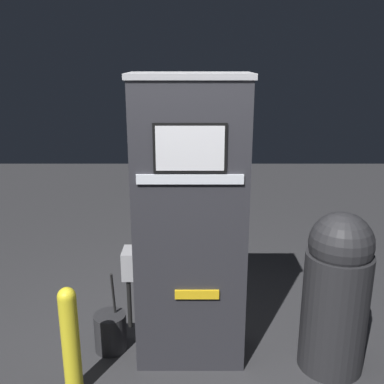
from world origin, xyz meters
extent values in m
plane|color=#2D2D30|center=(0.00, 0.00, 0.00)|extent=(14.00, 14.00, 0.00)
cube|color=#28282D|center=(0.00, 0.22, 0.60)|extent=(0.82, 0.44, 1.20)
cube|color=#28282D|center=(0.00, 0.22, 1.68)|extent=(0.82, 0.44, 0.96)
cube|color=#99999E|center=(0.00, 0.22, 2.18)|extent=(0.85, 0.47, 0.04)
cube|color=black|center=(0.00, -0.01, 1.73)|extent=(0.49, 0.01, 0.33)
cube|color=silver|center=(0.00, -0.01, 1.73)|extent=(0.45, 0.01, 0.30)
cube|color=silver|center=(0.00, -0.01, 1.52)|extent=(0.72, 0.02, 0.07)
cube|color=gold|center=(0.05, -0.01, 0.66)|extent=(0.32, 0.02, 0.07)
cube|color=#99999E|center=(-0.45, 0.13, 0.84)|extent=(0.09, 0.20, 0.21)
cylinder|color=black|center=(-0.45, 0.07, 0.54)|extent=(0.03, 0.03, 0.39)
cylinder|color=yellow|center=(-0.82, -0.23, 0.38)|extent=(0.13, 0.13, 0.77)
sphere|color=yellow|center=(-0.82, -0.23, 0.77)|extent=(0.13, 0.13, 0.13)
cylinder|color=#232326|center=(1.08, 0.08, 0.47)|extent=(0.49, 0.49, 0.94)
sphere|color=#232326|center=(1.08, 0.08, 1.02)|extent=(0.46, 0.46, 0.46)
cylinder|color=#262628|center=(-0.65, 0.28, 0.16)|extent=(0.26, 0.26, 0.31)
cylinder|color=black|center=(-0.61, 0.28, 0.50)|extent=(0.02, 0.10, 0.40)
camera|label=1|loc=(0.01, -2.89, 2.29)|focal=42.00mm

